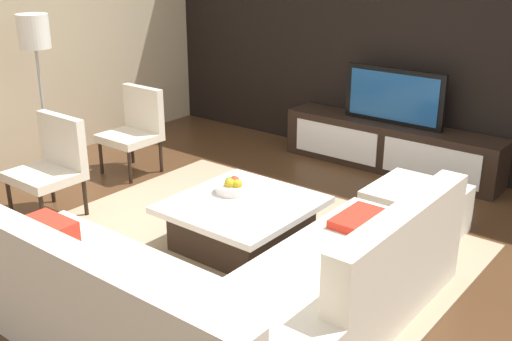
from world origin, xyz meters
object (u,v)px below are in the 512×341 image
Objects in this scene: media_console at (390,147)px; floor_lamp at (35,43)px; television at (394,96)px; accent_chair_near at (53,161)px; accent_chair_far at (136,125)px; coffee_table at (242,223)px; ottoman at (415,211)px; fruit_bowl at (233,187)px; sectional_couch at (221,294)px.

floor_lamp reaches higher than media_console.
television is at bearing 41.54° from floor_lamp.
accent_chair_near and accent_chair_far have the same top height.
accent_chair_far is at bearing 161.62° from coffee_table.
television is at bearing 124.60° from ottoman.
accent_chair_far reaches higher than fruit_bowl.
accent_chair_far reaches higher than media_console.
accent_chair_near is at bearing -80.43° from accent_chair_far.
coffee_table is 1.42m from ottoman.
fruit_bowl is at bearing 26.64° from accent_chair_near.
media_console reaches higher than ottoman.
accent_chair_near is at bearing -122.27° from media_console.
coffee_table is 1.52× the size of ottoman.
fruit_bowl is 1.86m from accent_chair_far.
sectional_couch is 2.03m from ottoman.
accent_chair_far is (-0.27, 1.17, -0.00)m from accent_chair_near.
floor_lamp reaches higher than sectional_couch.
fruit_bowl is (-1.14, -0.94, 0.23)m from ottoman.
accent_chair_near reaches higher than media_console.
accent_chair_far is (-2.91, -0.39, 0.29)m from ottoman.
accent_chair_near reaches higher than coffee_table.
ottoman is (3.49, 1.07, -1.15)m from floor_lamp.
floor_lamp is at bearing -162.98° from ottoman.
floor_lamp is 5.79× the size of fruit_bowl.
floor_lamp is at bearing -176.96° from fruit_bowl.
accent_chair_far is (-2.57, 1.61, 0.22)m from sectional_couch.
sectional_couch is 2.77× the size of accent_chair_far.
floor_lamp reaches higher than coffee_table.
ottoman is at bearing -55.40° from television.
television is 3.83× the size of fruit_bowl.
fruit_bowl is (-0.28, -2.20, 0.18)m from media_console.
ottoman is at bearing 17.02° from floor_lamp.
media_console is 2.22m from fruit_bowl.
accent_chair_near is at bearing -162.68° from coffee_table.
fruit_bowl reaches higher than media_console.
coffee_table is at bearing -132.86° from ottoman.
sectional_couch is at bearing -80.89° from television.
accent_chair_far reaches higher than ottoman.
accent_chair_far is at bearing -141.16° from television.
accent_chair_near is 0.54× the size of floor_lamp.
ottoman is at bearing 4.41° from accent_chair_far.
accent_chair_near reaches higher than sectional_couch.
coffee_table is 1.22× the size of accent_chair_far.
sectional_couch is at bearing -57.01° from coffee_table.
media_console is 0.97× the size of sectional_couch.
coffee_table is at bearing -28.78° from fruit_bowl.
floor_lamp is 2.52m from fruit_bowl.
ottoman is (0.87, -1.26, -0.59)m from television.
media_console is 3.67m from floor_lamp.
media_console is 2.64m from accent_chair_far.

